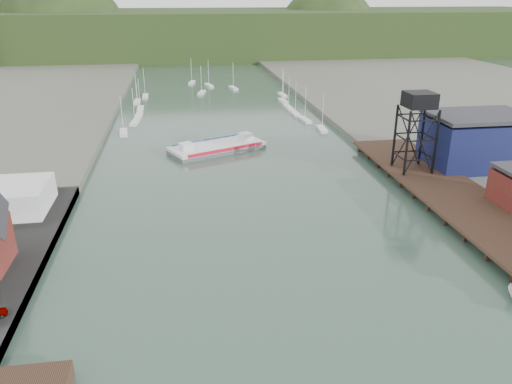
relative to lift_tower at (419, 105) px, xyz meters
name	(u,v)px	position (x,y,z in m)	size (l,w,h in m)	color
east_pier	(452,193)	(2.00, -13.00, -13.75)	(14.00, 70.00, 2.45)	black
lift_tower	(419,105)	(0.00, 0.00, 0.00)	(6.50, 6.50, 16.00)	black
blue_shed	(476,141)	(15.00, 2.00, -8.59)	(20.50, 14.50, 11.30)	#0C1137
marina_sailboats	(214,104)	(-34.92, 80.46, -15.30)	(57.71, 92.65, 0.90)	silver
distant_hills	(188,36)	(-38.98, 243.35, -5.27)	(500.00, 120.00, 80.00)	black
chain_ferry	(217,147)	(-38.34, 26.10, -14.70)	(24.73, 17.85, 3.31)	#535356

